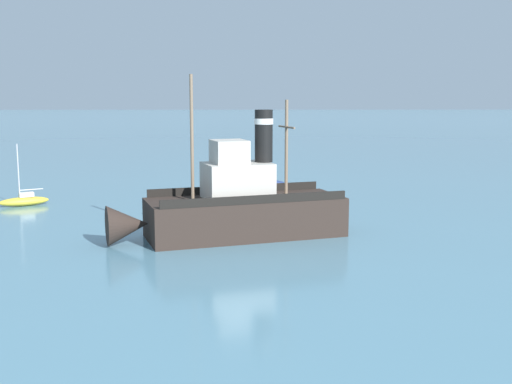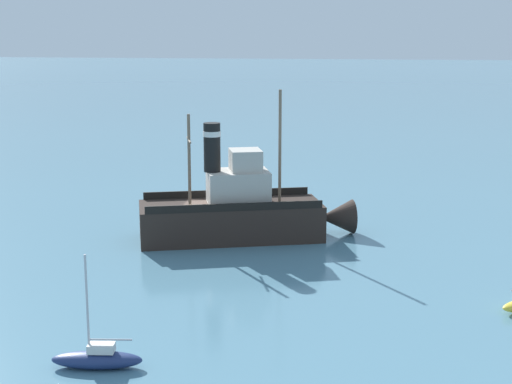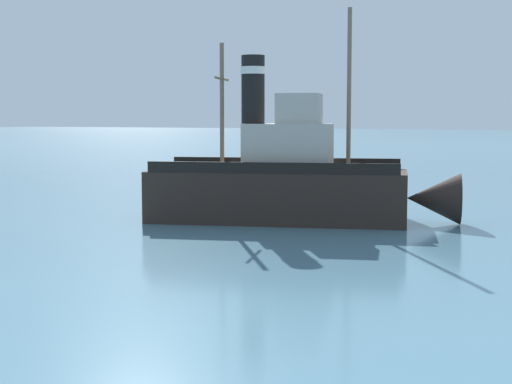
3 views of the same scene
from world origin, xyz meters
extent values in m
plane|color=teal|center=(0.00, 0.00, 0.00)|extent=(600.00, 600.00, 0.00)
cube|color=#2D231E|center=(-0.33, 1.78, 1.20)|extent=(7.82, 12.77, 2.40)
cone|color=#2D231E|center=(-2.51, 8.64, 1.20)|extent=(2.97, 3.00, 2.35)
cube|color=#B2ADA3|center=(-0.48, 2.26, 3.50)|extent=(4.07, 4.72, 2.20)
cube|color=#B2ADA3|center=(-0.63, 2.73, 5.30)|extent=(2.70, 2.57, 1.40)
cylinder|color=black|center=(0.03, 0.64, 6.20)|extent=(1.10, 1.10, 3.20)
cylinder|color=silver|center=(0.03, 0.64, 7.10)|extent=(1.16, 1.16, 0.35)
cylinder|color=#75604C|center=(-1.33, 4.93, 6.15)|extent=(0.20, 0.20, 7.50)
cylinder|color=#75604C|center=(0.49, -0.79, 5.40)|extent=(0.20, 0.20, 6.00)
cylinder|color=#75604C|center=(0.49, -0.79, 6.72)|extent=(2.51, 0.90, 0.12)
cube|color=black|center=(-2.38, 1.13, 2.65)|extent=(3.56, 10.90, 0.50)
cube|color=black|center=(1.73, 2.43, 2.65)|extent=(3.56, 10.90, 0.50)
camera|label=1|loc=(-39.28, 1.85, 8.83)|focal=45.00mm
camera|label=2|loc=(49.52, 10.89, 13.89)|focal=55.00mm
camera|label=3|loc=(32.82, 18.08, 4.87)|focal=55.00mm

